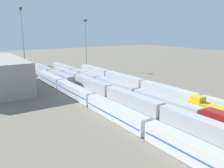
# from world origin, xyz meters

# --- Properties ---
(ground_plane) EXTENTS (400.00, 400.00, 0.00)m
(ground_plane) POSITION_xyz_m (0.00, 0.00, 0.00)
(ground_plane) COLOR #756B5B
(track_bed_0) EXTENTS (140.00, 2.80, 0.12)m
(track_bed_0) POSITION_xyz_m (0.00, -12.50, 0.06)
(track_bed_0) COLOR #4C443D
(track_bed_0) RESTS_ON ground_plane
(track_bed_1) EXTENTS (140.00, 2.80, 0.12)m
(track_bed_1) POSITION_xyz_m (0.00, -7.50, 0.06)
(track_bed_1) COLOR #4C443D
(track_bed_1) RESTS_ON ground_plane
(track_bed_2) EXTENTS (140.00, 2.80, 0.12)m
(track_bed_2) POSITION_xyz_m (0.00, -2.50, 0.06)
(track_bed_2) COLOR #3D3833
(track_bed_2) RESTS_ON ground_plane
(track_bed_3) EXTENTS (140.00, 2.80, 0.12)m
(track_bed_3) POSITION_xyz_m (0.00, 2.50, 0.06)
(track_bed_3) COLOR #3D3833
(track_bed_3) RESTS_ON ground_plane
(track_bed_4) EXTENTS (140.00, 2.80, 0.12)m
(track_bed_4) POSITION_xyz_m (0.00, 7.50, 0.06)
(track_bed_4) COLOR #4C443D
(track_bed_4) RESTS_ON ground_plane
(track_bed_5) EXTENTS (140.00, 2.80, 0.12)m
(track_bed_5) POSITION_xyz_m (0.00, 12.50, 0.06)
(track_bed_5) COLOR #3D3833
(track_bed_5) RESTS_ON ground_plane
(train_on_track_2) EXTENTS (114.80, 3.06, 4.40)m
(train_on_track_2) POSITION_xyz_m (-3.11, -2.50, 2.05)
(train_on_track_2) COLOR maroon
(train_on_track_2) RESTS_ON ground_plane
(train_on_track_4) EXTENTS (47.20, 3.00, 3.80)m
(train_on_track_4) POSITION_xyz_m (34.32, 7.50, 2.02)
(train_on_track_4) COLOR #A8AAB2
(train_on_track_4) RESTS_ON ground_plane
(train_on_track_0) EXTENTS (95.60, 3.00, 3.80)m
(train_on_track_0) POSITION_xyz_m (-8.98, -12.50, 2.02)
(train_on_track_0) COLOR silver
(train_on_track_0) RESTS_ON ground_plane
(train_on_track_1) EXTENTS (10.00, 3.00, 5.00)m
(train_on_track_1) POSITION_xyz_m (-39.06, -7.50, 2.16)
(train_on_track_1) COLOR gold
(train_on_track_1) RESTS_ON ground_plane
(train_on_track_5) EXTENTS (95.60, 3.06, 3.80)m
(train_on_track_5) POSITION_xyz_m (-15.02, 12.50, 2.01)
(train_on_track_5) COLOR silver
(train_on_track_5) RESTS_ON ground_plane
(train_on_track_3) EXTENTS (95.60, 3.00, 3.80)m
(train_on_track_3) POSITION_xyz_m (-9.26, 2.50, 2.02)
(train_on_track_3) COLOR #B7BABF
(train_on_track_3) RESTS_ON ground_plane
(light_mast_0) EXTENTS (2.80, 0.70, 27.58)m
(light_mast_0) POSITION_xyz_m (43.17, -16.25, 17.54)
(light_mast_0) COLOR #9EA0A5
(light_mast_0) RESTS_ON ground_plane
(light_mast_1) EXTENTS (2.80, 0.70, 32.18)m
(light_mast_1) POSITION_xyz_m (44.91, 16.44, 20.02)
(light_mast_1) COLOR #9EA0A5
(light_mast_1) RESTS_ON ground_plane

